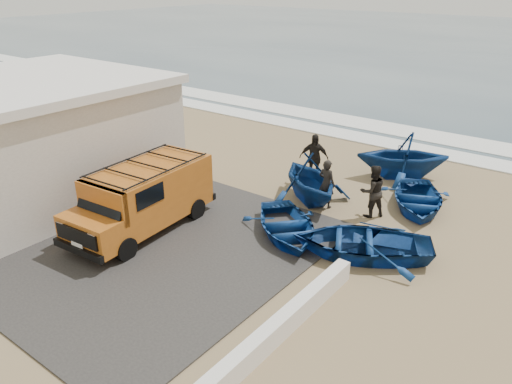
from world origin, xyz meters
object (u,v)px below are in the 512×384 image
Objects in this scene: fisherman_back at (314,158)px; boat_far_left at (403,155)px; van at (144,196)px; boat_near_left at (287,226)px; fisherman_front at (327,184)px; fisherman_middle at (372,191)px; parapet at (283,324)px; boat_near_right at (361,242)px; boat_mid_right at (417,199)px; boat_mid_left at (310,178)px; building at (21,138)px.

boat_far_left is at bearing 18.47° from fisherman_back.
boat_near_left is (3.99, 2.35, -0.82)m from van.
fisherman_middle reaches higher than fisherman_front.
boat_far_left is 2.05× the size of fisherman_front.
fisherman_front is at bearing -41.44° from fisherman_middle.
fisherman_back is at bearing -43.14° from fisherman_front.
boat_near_right reaches higher than parapet.
parapet is 11.24m from boat_far_left.
fisherman_front reaches higher than boat_near_right.
boat_mid_right is 3.08m from boat_far_left.
boat_far_left is (1.77, 4.32, 0.05)m from boat_mid_left.
boat_near_right is at bearing 142.63° from fisherman_front.
van reaches higher than fisherman_back.
fisherman_front is (-1.05, -4.37, -0.07)m from boat_far_left.
parapet is 4.42m from boat_near_right.
parapet is at bearing -24.73° from boat_near_right.
building is at bearing -79.71° from boat_far_left.
boat_near_right is 2.20× the size of fisherman_middle.
fisherman_front is 0.90× the size of fisherman_back.
fisherman_back is at bearing 42.78° from building.
fisherman_middle is (11.40, 6.02, -1.23)m from building.
fisherman_front reaches higher than boat_near_left.
boat_near_right is 2.81m from fisherman_middle.
fisherman_back is at bearing -79.06° from boat_far_left.
van reaches higher than boat_mid_right.
van is at bearing 165.96° from parapet.
boat_near_left is at bearing -107.52° from boat_near_right.
fisherman_back is (-1.76, 4.53, 0.63)m from boat_near_left.
fisherman_middle is at bearing 27.83° from building.
building is 2.56× the size of boat_far_left.
fisherman_front is 2.44m from fisherman_back.
fisherman_front is at bearing -46.24° from boat_far_left.
building reaches higher than fisherman_front.
fisherman_front is at bearing -59.32° from boat_mid_left.
boat_far_left is (-1.65, 2.54, 0.60)m from boat_mid_right.
parapet is 1.68× the size of boat_mid_right.
boat_near_left is at bearing -128.24° from boat_mid_left.
boat_near_left is at bearing 122.97° from parapet.
boat_near_right is at bearing -116.75° from boat_mid_right.
boat_near_left is at bearing 26.20° from van.
van reaches higher than boat_far_left.
boat_near_right is 5.89m from fisherman_back.
van is 6.38m from fisherman_front.
building is 2.63× the size of boat_mid_right.
van is at bearing 6.26° from building.
boat_near_left is at bearing -40.09° from boat_far_left.
boat_mid_left reaches higher than boat_near_left.
boat_near_left is 4.90m from fisherman_back.
van is 7.68m from fisherman_middle.
van is at bearing 57.63° from fisherman_front.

